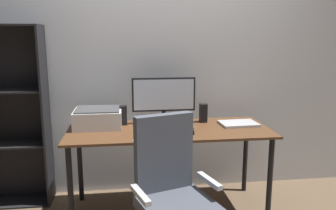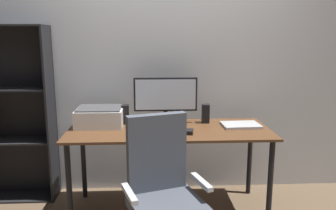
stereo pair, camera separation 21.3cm
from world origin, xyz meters
name	(u,v)px [view 2 (the right image)]	position (x,y,z in m)	size (l,w,h in m)	color
ground_plane	(169,209)	(0.00, 0.00, 0.00)	(12.00, 12.00, 0.00)	brown
back_wall	(166,58)	(0.00, 0.52, 1.30)	(6.40, 0.10, 2.60)	silver
desk	(169,138)	(0.00, 0.00, 0.66)	(1.70, 0.69, 0.74)	#56351E
monitor	(166,97)	(-0.02, 0.20, 0.98)	(0.56, 0.20, 0.41)	black
keyboard	(162,133)	(-0.06, -0.15, 0.75)	(0.29, 0.11, 0.02)	black
mouse	(190,132)	(0.16, -0.15, 0.76)	(0.06, 0.10, 0.03)	black
coffee_mug	(172,124)	(0.02, -0.02, 0.79)	(0.09, 0.07, 0.10)	#387F51
laptop	(241,125)	(0.63, 0.06, 0.75)	(0.32, 0.23, 0.02)	#B7BABC
speaker_left	(125,114)	(-0.38, 0.20, 0.82)	(0.06, 0.07, 0.17)	black
speaker_right	(206,114)	(0.34, 0.20, 0.82)	(0.06, 0.07, 0.17)	black
printer	(100,117)	(-0.60, 0.15, 0.82)	(0.40, 0.34, 0.16)	silver
paper_sheet	(147,135)	(-0.18, -0.19, 0.74)	(0.21, 0.30, 0.00)	white
office_chair	(164,201)	(-0.07, -0.74, 0.46)	(0.57, 0.57, 1.01)	#B7BABC
bookshelf	(9,116)	(-1.46, 0.35, 0.79)	(0.74, 0.28, 1.61)	black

